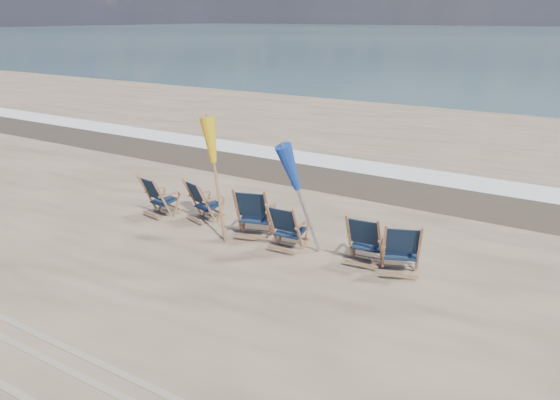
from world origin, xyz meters
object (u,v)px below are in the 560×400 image
(umbrella_yellow, at_px, (216,147))
(beach_chair_4, at_px, (380,243))
(umbrella_blue, at_px, (304,167))
(beach_chair_0, at_px, (162,199))
(beach_chair_1, at_px, (205,204))
(beach_chair_2, at_px, (268,215))
(beach_chair_3, at_px, (297,231))
(beach_chair_5, at_px, (419,251))

(umbrella_yellow, bearing_deg, beach_chair_4, 6.13)
(umbrella_blue, bearing_deg, beach_chair_0, -179.12)
(beach_chair_0, distance_m, beach_chair_1, 1.01)
(beach_chair_1, bearing_deg, beach_chair_4, -163.49)
(beach_chair_1, relative_size, beach_chair_2, 0.87)
(umbrella_yellow, height_order, umbrella_blue, umbrella_yellow)
(umbrella_yellow, xyz_separation_m, umbrella_blue, (1.77, 0.20, -0.19))
(beach_chair_0, relative_size, beach_chair_4, 0.96)
(beach_chair_2, bearing_deg, beach_chair_0, -12.22)
(beach_chair_4, relative_size, umbrella_blue, 0.45)
(beach_chair_2, distance_m, beach_chair_4, 2.31)
(beach_chair_3, xyz_separation_m, umbrella_yellow, (-1.70, -0.13, 1.36))
(beach_chair_5, distance_m, umbrella_yellow, 4.11)
(beach_chair_2, height_order, umbrella_yellow, umbrella_yellow)
(beach_chair_2, bearing_deg, umbrella_yellow, 5.93)
(beach_chair_0, bearing_deg, beach_chair_2, -164.25)
(beach_chair_1, bearing_deg, beach_chair_2, -163.07)
(beach_chair_2, distance_m, umbrella_yellow, 1.62)
(beach_chair_0, bearing_deg, umbrella_blue, -168.74)
(umbrella_blue, bearing_deg, beach_chair_3, -136.89)
(beach_chair_0, distance_m, umbrella_yellow, 2.13)
(beach_chair_0, relative_size, beach_chair_3, 0.99)
(beach_chair_4, bearing_deg, beach_chair_2, -7.27)
(beach_chair_1, xyz_separation_m, beach_chair_5, (4.52, -0.04, 0.03))
(beach_chair_3, height_order, beach_chair_4, beach_chair_4)
(beach_chair_0, bearing_deg, umbrella_yellow, -174.89)
(beach_chair_2, bearing_deg, beach_chair_5, 161.94)
(beach_chair_3, distance_m, beach_chair_4, 1.51)
(umbrella_blue, bearing_deg, beach_chair_2, 168.17)
(beach_chair_2, xyz_separation_m, umbrella_blue, (0.88, -0.18, 1.11))
(beach_chair_5, bearing_deg, beach_chair_1, -22.50)
(beach_chair_1, height_order, umbrella_blue, umbrella_blue)
(umbrella_blue, bearing_deg, beach_chair_4, 5.63)
(beach_chair_0, xyz_separation_m, beach_chair_5, (5.50, 0.21, 0.03))
(beach_chair_1, distance_m, beach_chair_2, 1.54)
(beach_chair_2, bearing_deg, beach_chair_3, 144.95)
(beach_chair_2, height_order, beach_chair_3, beach_chair_2)
(beach_chair_4, bearing_deg, umbrella_blue, -0.54)
(beach_chair_0, xyz_separation_m, umbrella_yellow, (1.63, -0.15, 1.36))
(beach_chair_4, distance_m, beach_chair_5, 0.67)
(beach_chair_1, relative_size, beach_chair_4, 0.96)
(beach_chair_5, distance_m, umbrella_blue, 2.40)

